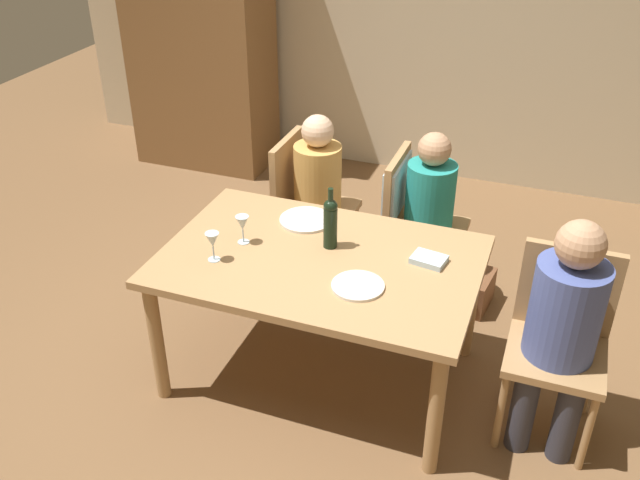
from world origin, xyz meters
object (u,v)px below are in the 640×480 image
armoire_cabinet (199,32)px  handbag (479,292)px  chair_far_left (305,199)px  chair_far_right (408,208)px  person_man_guest (434,207)px  wine_glass_near_left (213,241)px  wine_glass_centre (242,224)px  dinner_plate_host (358,286)px  person_woman_host (322,187)px  wine_bottle_tall_green (330,221)px  dining_table (320,272)px  person_man_bearded (563,322)px  chair_right_end (560,331)px  dinner_plate_guest_left (306,220)px

armoire_cabinet → handbag: armoire_cabinet is taller
chair_far_left → chair_far_right: 0.66m
person_man_guest → wine_glass_near_left: bearing=-37.9°
wine_glass_centre → dinner_plate_host: 0.69m
dinner_plate_host → handbag: bearing=67.1°
chair_far_left → dinner_plate_host: size_ratio=3.78×
wine_glass_centre → person_man_guest: bearing=48.6°
person_woman_host → wine_bottle_tall_green: size_ratio=3.41×
person_man_guest → handbag: size_ratio=3.87×
dining_table → wine_bottle_tall_green: 0.26m
dining_table → person_man_guest: (0.37, 0.89, -0.01)m
person_man_bearded → chair_far_left: bearing=-30.0°
person_woman_host → wine_glass_near_left: 1.11m
dinner_plate_host → wine_glass_centre: bearing=165.2°
dining_table → wine_glass_centre: (-0.41, 0.00, 0.19)m
chair_right_end → person_man_guest: size_ratio=0.85×
person_man_guest → dining_table: bearing=-22.7°
wine_glass_near_left → wine_glass_centre: 0.21m
armoire_cabinet → wine_bottle_tall_green: size_ratio=6.79×
chair_far_left → person_woman_host: person_woman_host is taller
person_man_bearded → dinner_plate_guest_left: 1.39m
armoire_cabinet → wine_glass_centre: armoire_cabinet is taller
chair_far_left → chair_right_end: bearing=63.2°
wine_glass_centre → dinner_plate_guest_left: (0.21, 0.31, -0.10)m
handbag → chair_far_right: bearing=180.0°
chair_far_right → wine_glass_centre: bearing=-35.5°
wine_bottle_tall_green → handbag: 1.28m
chair_far_left → wine_glass_near_left: bearing=-2.1°
armoire_cabinet → handbag: size_ratio=7.79×
wine_glass_centre → wine_glass_near_left: bearing=-107.6°
dining_table → chair_right_end: size_ratio=1.67×
person_woman_host → wine_glass_centre: (-0.09, -0.89, 0.20)m
dining_table → person_man_bearded: 1.15m
armoire_cabinet → chair_far_right: bearing=-33.3°
chair_far_left → wine_glass_centre: (0.02, -0.89, 0.30)m
person_man_guest → armoire_cabinet: bearing=-121.5°
chair_far_left → dinner_plate_host: chair_far_left is taller
chair_right_end → person_man_bearded: person_man_bearded is taller
person_man_guest → dinner_plate_guest_left: (-0.57, -0.57, 0.11)m
person_woman_host → wine_glass_near_left: size_ratio=7.34×
person_woman_host → person_man_bearded: size_ratio=0.94×
armoire_cabinet → chair_far_left: armoire_cabinet is taller
person_man_guest → person_woman_host: bearing=-90.0°
handbag → wine_glass_near_left: bearing=-137.2°
chair_far_right → dinner_plate_host: bearing=1.4°
dining_table → dinner_plate_host: size_ratio=6.29×
chair_far_left → chair_right_end: 1.77m
person_man_guest → dinner_plate_guest_left: 0.81m
chair_right_end → wine_glass_near_left: chair_right_end is taller
person_man_bearded → person_man_guest: person_man_bearded is taller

